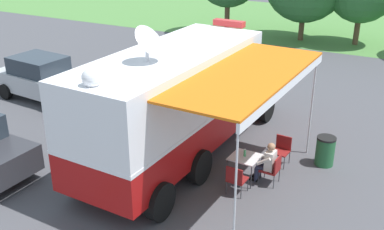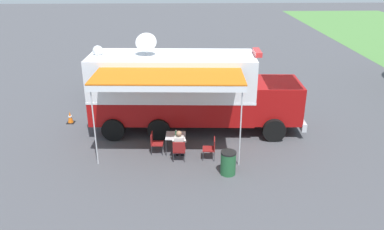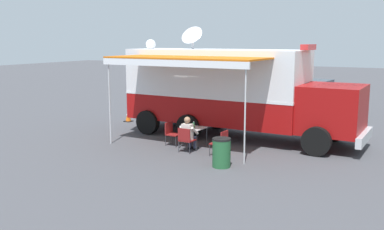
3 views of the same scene
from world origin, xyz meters
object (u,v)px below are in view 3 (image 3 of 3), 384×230
object	(u,v)px
seated_responder	(189,133)
car_far_corner	(313,97)
water_bottle	(194,125)
traffic_cone	(128,116)
command_truck	(232,89)
trash_bin	(221,153)
car_behind_truck	(199,96)
folding_chair_beside_table	(172,132)
folding_chair_at_table	(186,138)
folding_chair_spare_by_truck	(221,141)
folding_table	(193,129)

from	to	relation	value
seated_responder	car_far_corner	size ratio (longest dim) A/B	0.29
water_bottle	traffic_cone	distance (m)	6.00
water_bottle	traffic_cone	size ratio (longest dim) A/B	0.39
command_truck	trash_bin	size ratio (longest dim) A/B	10.53
car_behind_truck	water_bottle	bearing A→B (deg)	25.27
folding_chair_beside_table	folding_chair_at_table	bearing A→B (deg)	54.48
folding_chair_at_table	folding_chair_beside_table	xyz separation A→B (m)	(-0.71, -0.99, 0.00)
folding_chair_spare_by_truck	seated_responder	size ratio (longest dim) A/B	0.70
car_far_corner	car_behind_truck	bearing A→B (deg)	-65.75
folding_table	water_bottle	world-z (taller)	water_bottle
folding_chair_beside_table	traffic_cone	size ratio (longest dim) A/B	1.50
command_truck	car_far_corner	distance (m)	7.77
folding_chair_at_table	folding_chair_beside_table	world-z (taller)	same
command_truck	folding_chair_beside_table	xyz separation A→B (m)	(2.32, -1.45, -1.43)
command_truck	folding_chair_spare_by_truck	xyz separation A→B (m)	(2.87, 0.81, -1.43)
command_truck	folding_chair_spare_by_truck	world-z (taller)	command_truck
folding_chair_beside_table	traffic_cone	world-z (taller)	folding_chair_beside_table
folding_table	folding_chair_spare_by_truck	world-z (taller)	folding_chair_spare_by_truck
seated_responder	folding_chair_at_table	bearing A→B (deg)	-2.33
water_bottle	folding_chair_beside_table	bearing A→B (deg)	-82.80
traffic_cone	car_behind_truck	bearing A→B (deg)	157.77
trash_bin	car_far_corner	xyz separation A→B (m)	(-11.58, 0.19, 0.42)
command_truck	folding_chair_beside_table	world-z (taller)	command_truck
trash_bin	traffic_cone	world-z (taller)	trash_bin
car_behind_truck	car_far_corner	distance (m)	6.08
command_truck	traffic_cone	size ratio (longest dim) A/B	16.52
command_truck	car_behind_truck	size ratio (longest dim) A/B	2.24
folding_chair_spare_by_truck	car_behind_truck	xyz separation A→B (m)	(-7.91, -4.81, 0.37)
water_bottle	trash_bin	world-z (taller)	water_bottle
car_far_corner	folding_chair_beside_table	bearing A→B (deg)	-16.87
seated_responder	traffic_cone	distance (m)	6.43
folding_table	traffic_cone	bearing A→B (deg)	-120.92
water_bottle	seated_responder	size ratio (longest dim) A/B	0.18
car_behind_truck	command_truck	bearing A→B (deg)	38.40
water_bottle	trash_bin	xyz separation A→B (m)	(1.84, 1.92, -0.38)
car_behind_truck	folding_chair_spare_by_truck	bearing A→B (deg)	31.31
water_bottle	folding_chair_spare_by_truck	xyz separation A→B (m)	(0.66, 1.39, -0.32)
folding_chair_at_table	car_far_corner	world-z (taller)	car_far_corner
seated_responder	trash_bin	world-z (taller)	seated_responder
folding_table	car_behind_truck	size ratio (longest dim) A/B	0.19
folding_chair_at_table	seated_responder	world-z (taller)	seated_responder
folding_chair_at_table	car_behind_truck	bearing A→B (deg)	-156.30
command_truck	car_far_corner	size ratio (longest dim) A/B	2.21
folding_table	trash_bin	xyz separation A→B (m)	(1.82, 1.94, -0.22)
command_truck	folding_chair_beside_table	distance (m)	3.08
command_truck	car_behind_truck	distance (m)	6.52
seated_responder	traffic_cone	size ratio (longest dim) A/B	2.16
trash_bin	folding_chair_beside_table	bearing A→B (deg)	-121.76
trash_bin	car_behind_truck	bearing A→B (deg)	-149.54
folding_table	trash_bin	world-z (taller)	trash_bin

